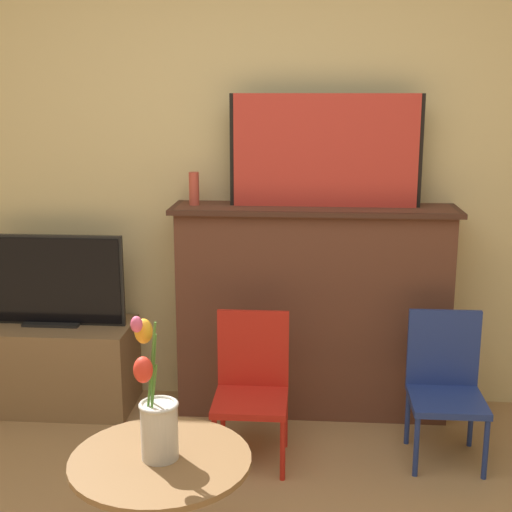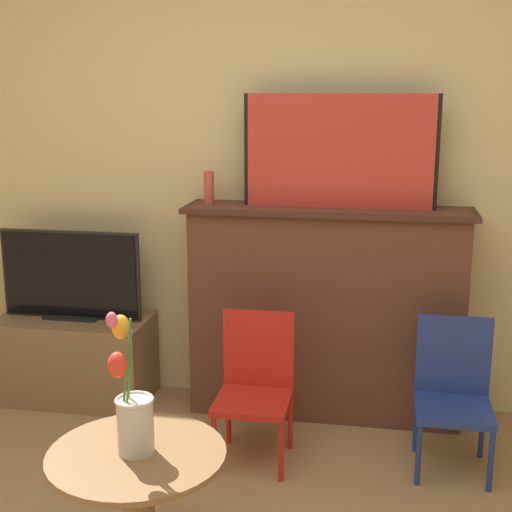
# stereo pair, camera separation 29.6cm
# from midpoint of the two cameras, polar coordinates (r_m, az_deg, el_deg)

# --- Properties ---
(wall_back) EXTENTS (8.00, 0.06, 2.70)m
(wall_back) POSITION_cam_midpoint_polar(r_m,az_deg,el_deg) (3.76, 4.18, 8.25)
(wall_back) COLOR beige
(wall_back) RESTS_ON ground
(fireplace_mantel) EXTENTS (1.44, 0.35, 1.10)m
(fireplace_mantel) POSITION_cam_midpoint_polar(r_m,az_deg,el_deg) (3.71, 7.89, -4.33)
(fireplace_mantel) COLOR brown
(fireplace_mantel) RESTS_ON ground
(painting) EXTENTS (0.95, 0.03, 0.56)m
(painting) POSITION_cam_midpoint_polar(r_m,az_deg,el_deg) (3.56, 9.11, 8.25)
(painting) COLOR black
(painting) RESTS_ON fireplace_mantel
(mantel_candle) EXTENTS (0.05, 0.05, 0.17)m
(mantel_candle) POSITION_cam_midpoint_polar(r_m,az_deg,el_deg) (3.65, -1.46, 5.45)
(mantel_candle) COLOR #CC4C3D
(mantel_candle) RESTS_ON fireplace_mantel
(tv_stand) EXTENTS (0.83, 0.42, 0.46)m
(tv_stand) POSITION_cam_midpoint_polar(r_m,az_deg,el_deg) (4.04, -12.25, -8.02)
(tv_stand) COLOR olive
(tv_stand) RESTS_ON ground
(tv_monitor) EXTENTS (0.78, 0.12, 0.48)m
(tv_monitor) POSITION_cam_midpoint_polar(r_m,az_deg,el_deg) (3.90, -12.55, -1.63)
(tv_monitor) COLOR black
(tv_monitor) RESTS_ON tv_stand
(chair_red) EXTENTS (0.33, 0.33, 0.68)m
(chair_red) POSITION_cam_midpoint_polar(r_m,az_deg,el_deg) (3.31, 2.61, -10.05)
(chair_red) COLOR red
(chair_red) RESTS_ON ground
(chair_blue) EXTENTS (0.33, 0.33, 0.68)m
(chair_blue) POSITION_cam_midpoint_polar(r_m,az_deg,el_deg) (3.40, 17.98, -10.12)
(chair_blue) COLOR navy
(chair_blue) RESTS_ON ground
(side_table) EXTENTS (0.58, 0.58, 0.52)m
(side_table) POSITION_cam_midpoint_polar(r_m,az_deg,el_deg) (2.49, -5.85, -19.11)
(side_table) COLOR brown
(side_table) RESTS_ON ground
(vase_tulips) EXTENTS (0.14, 0.14, 0.48)m
(vase_tulips) POSITION_cam_midpoint_polar(r_m,az_deg,el_deg) (2.33, -6.25, -12.16)
(vase_tulips) COLOR beige
(vase_tulips) RESTS_ON side_table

